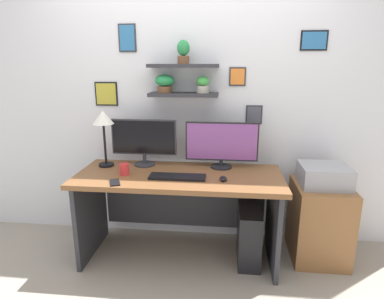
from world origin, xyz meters
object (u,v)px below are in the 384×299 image
(drawer_cabinet, at_px, (319,221))
(desk_lamp, at_px, (103,122))
(desk, at_px, (180,195))
(printer, at_px, (324,176))
(keyboard, at_px, (177,177))
(monitor_left, at_px, (144,140))
(computer_tower_right, at_px, (249,235))
(monitor_right, at_px, (222,144))
(coffee_mug, at_px, (124,169))
(computer_mouse, at_px, (223,179))
(cell_phone, at_px, (115,182))

(drawer_cabinet, bearing_deg, desk_lamp, 179.17)
(desk_lamp, distance_m, drawer_cabinet, 2.01)
(desk, relative_size, printer, 4.37)
(desk, height_order, keyboard, keyboard)
(monitor_left, xyz_separation_m, computer_tower_right, (0.92, -0.22, -0.74))
(monitor_right, relative_size, drawer_cabinet, 0.94)
(keyboard, xyz_separation_m, computer_tower_right, (0.58, 0.09, -0.53))
(coffee_mug, xyz_separation_m, drawer_cabinet, (1.61, 0.18, -0.47))
(drawer_cabinet, bearing_deg, desk, -176.52)
(coffee_mug, bearing_deg, drawer_cabinet, 6.43)
(desk, xyz_separation_m, printer, (1.17, 0.07, 0.20))
(printer, height_order, computer_tower_right, printer)
(drawer_cabinet, xyz_separation_m, printer, (0.00, 0.00, 0.41))
(desk, relative_size, computer_tower_right, 3.56)
(coffee_mug, height_order, drawer_cabinet, coffee_mug)
(computer_mouse, xyz_separation_m, coffee_mug, (-0.79, 0.06, 0.03))
(monitor_left, bearing_deg, monitor_right, 0.01)
(coffee_mug, height_order, computer_tower_right, coffee_mug)
(desk_lamp, height_order, cell_phone, desk_lamp)
(monitor_right, xyz_separation_m, drawer_cabinet, (0.83, -0.09, -0.63))
(monitor_right, distance_m, desk_lamp, 1.02)
(cell_phone, distance_m, computer_tower_right, 1.18)
(desk, distance_m, computer_mouse, 0.45)
(cell_phone, xyz_separation_m, printer, (1.62, 0.38, -0.02))
(coffee_mug, relative_size, printer, 0.24)
(keyboard, relative_size, computer_mouse, 4.89)
(computer_mouse, distance_m, cell_phone, 0.82)
(monitor_left, xyz_separation_m, coffee_mug, (-0.10, -0.27, -0.18))
(monitor_left, bearing_deg, desk, -25.76)
(printer, relative_size, computer_tower_right, 0.81)
(printer, bearing_deg, desk, -176.52)
(keyboard, bearing_deg, desk, 89.61)
(monitor_left, xyz_separation_m, computer_mouse, (0.69, -0.33, -0.21))
(desk, distance_m, monitor_left, 0.57)
(computer_tower_right, bearing_deg, computer_mouse, -152.91)
(monitor_right, height_order, coffee_mug, monitor_right)
(desk, relative_size, coffee_mug, 18.47)
(desk, height_order, monitor_left, monitor_left)
(monitor_right, bearing_deg, cell_phone, -149.22)
(computer_mouse, bearing_deg, coffee_mug, 175.84)
(computer_mouse, relative_size, drawer_cabinet, 0.14)
(coffee_mug, xyz_separation_m, computer_tower_right, (1.02, 0.06, -0.56))
(desk, distance_m, cell_phone, 0.58)
(monitor_left, height_order, computer_mouse, monitor_left)
(keyboard, distance_m, cell_phone, 0.48)
(desk_lamp, height_order, drawer_cabinet, desk_lamp)
(monitor_left, distance_m, printer, 1.53)
(desk, distance_m, monitor_right, 0.56)
(drawer_cabinet, bearing_deg, coffee_mug, -173.57)
(monitor_right, distance_m, coffee_mug, 0.83)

